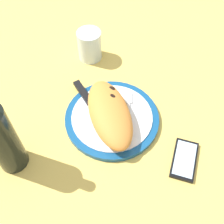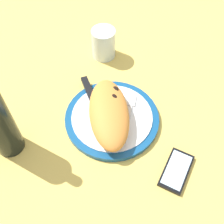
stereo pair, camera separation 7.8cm
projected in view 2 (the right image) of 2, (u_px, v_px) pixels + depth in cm
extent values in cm
cube|color=#DBB756|center=(112.00, 122.00, 82.67)|extent=(150.00, 150.00, 3.00)
cylinder|color=navy|center=(112.00, 118.00, 80.84)|extent=(27.11, 27.11, 1.51)
cylinder|color=white|center=(112.00, 116.00, 80.10)|extent=(23.26, 23.26, 0.30)
ellipsoid|color=orange|center=(109.00, 113.00, 76.96)|extent=(25.87, 16.39, 5.94)
ellipsoid|color=black|center=(115.00, 89.00, 79.60)|extent=(2.79, 2.79, 0.76)
ellipsoid|color=black|center=(113.00, 97.00, 77.29)|extent=(3.24, 3.25, 0.89)
cube|color=silver|center=(128.00, 124.00, 78.25)|extent=(12.58, 1.59, 0.40)
cube|color=silver|center=(132.00, 101.00, 82.97)|extent=(4.11, 2.42, 0.40)
cube|color=silver|center=(100.00, 118.00, 79.33)|extent=(12.09, 7.41, 0.40)
cube|color=black|center=(88.00, 89.00, 85.10)|extent=(9.38, 6.23, 1.20)
cube|color=black|center=(176.00, 171.00, 71.68)|extent=(12.93, 9.55, 1.00)
cube|color=silver|center=(177.00, 170.00, 71.21)|extent=(11.32, 8.24, 0.16)
cylinder|color=silver|center=(104.00, 43.00, 93.10)|extent=(7.89, 7.89, 10.19)
cylinder|color=silver|center=(104.00, 49.00, 95.14)|extent=(7.26, 7.26, 4.77)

